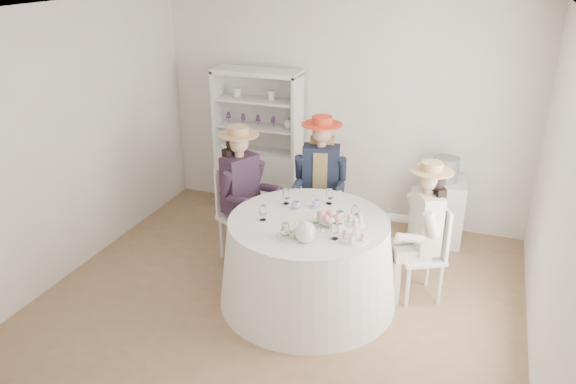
% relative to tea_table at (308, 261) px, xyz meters
% --- Properties ---
extents(ground, '(4.50, 4.50, 0.00)m').
position_rel_tea_table_xyz_m(ground, '(-0.25, 0.02, -0.43)').
color(ground, olive).
rests_on(ground, ground).
extents(ceiling, '(4.50, 4.50, 0.00)m').
position_rel_tea_table_xyz_m(ceiling, '(-0.25, 0.02, 2.27)').
color(ceiling, white).
rests_on(ceiling, wall_back).
extents(wall_back, '(4.50, 0.00, 4.50)m').
position_rel_tea_table_xyz_m(wall_back, '(-0.25, 2.02, 0.92)').
color(wall_back, silver).
rests_on(wall_back, ground).
extents(wall_front, '(4.50, 0.00, 4.50)m').
position_rel_tea_table_xyz_m(wall_front, '(-0.25, -1.98, 0.92)').
color(wall_front, silver).
rests_on(wall_front, ground).
extents(wall_left, '(0.00, 4.50, 4.50)m').
position_rel_tea_table_xyz_m(wall_left, '(-2.50, 0.02, 0.92)').
color(wall_left, silver).
rests_on(wall_left, ground).
extents(wall_right, '(0.00, 4.50, 4.50)m').
position_rel_tea_table_xyz_m(wall_right, '(2.00, 0.02, 0.92)').
color(wall_right, silver).
rests_on(wall_right, ground).
extents(tea_table, '(1.69, 1.69, 0.85)m').
position_rel_tea_table_xyz_m(tea_table, '(0.00, 0.00, 0.00)').
color(tea_table, white).
rests_on(tea_table, ground).
extents(hutch, '(1.10, 0.47, 1.82)m').
position_rel_tea_table_xyz_m(hutch, '(-1.24, 1.78, 0.22)').
color(hutch, silver).
rests_on(hutch, ground).
extents(side_table, '(0.53, 0.53, 0.75)m').
position_rel_tea_table_xyz_m(side_table, '(1.06, 1.67, -0.05)').
color(side_table, silver).
rests_on(side_table, ground).
extents(hatbox, '(0.36, 0.36, 0.27)m').
position_rel_tea_table_xyz_m(hatbox, '(1.06, 1.67, 0.46)').
color(hatbox, black).
rests_on(hatbox, side_table).
extents(guest_left, '(0.63, 0.57, 1.49)m').
position_rel_tea_table_xyz_m(guest_left, '(-0.92, 0.55, 0.42)').
color(guest_left, silver).
rests_on(guest_left, ground).
extents(guest_mid, '(0.57, 0.61, 1.53)m').
position_rel_tea_table_xyz_m(guest_mid, '(-0.21, 1.05, 0.44)').
color(guest_mid, silver).
rests_on(guest_mid, ground).
extents(guest_right, '(0.59, 0.54, 1.40)m').
position_rel_tea_table_xyz_m(guest_right, '(0.98, 0.42, 0.36)').
color(guest_right, silver).
rests_on(guest_right, ground).
extents(spare_chair, '(0.62, 0.62, 1.06)m').
position_rel_tea_table_xyz_m(spare_chair, '(-1.21, 1.09, 0.14)').
color(spare_chair, silver).
rests_on(spare_chair, ground).
extents(teacup_a, '(0.11, 0.11, 0.07)m').
position_rel_tea_table_xyz_m(teacup_a, '(-0.19, 0.19, 0.46)').
color(teacup_a, white).
rests_on(teacup_a, tea_table).
extents(teacup_b, '(0.09, 0.09, 0.07)m').
position_rel_tea_table_xyz_m(teacup_b, '(-0.03, 0.28, 0.46)').
color(teacup_b, white).
rests_on(teacup_b, tea_table).
extents(teacup_c, '(0.09, 0.09, 0.06)m').
position_rel_tea_table_xyz_m(teacup_c, '(0.25, 0.13, 0.46)').
color(teacup_c, white).
rests_on(teacup_c, tea_table).
extents(flower_bowl, '(0.27, 0.27, 0.05)m').
position_rel_tea_table_xyz_m(flower_bowl, '(0.20, -0.02, 0.46)').
color(flower_bowl, white).
rests_on(flower_bowl, tea_table).
extents(flower_arrangement, '(0.19, 0.19, 0.07)m').
position_rel_tea_table_xyz_m(flower_arrangement, '(0.20, -0.06, 0.52)').
color(flower_arrangement, pink).
rests_on(flower_arrangement, tea_table).
extents(table_teapot, '(0.26, 0.18, 0.19)m').
position_rel_tea_table_xyz_m(table_teapot, '(0.10, -0.39, 0.51)').
color(table_teapot, white).
rests_on(table_teapot, tea_table).
extents(sandwich_plate, '(0.27, 0.27, 0.06)m').
position_rel_tea_table_xyz_m(sandwich_plate, '(-0.04, -0.34, 0.45)').
color(sandwich_plate, white).
rests_on(sandwich_plate, tea_table).
extents(cupcake_stand, '(0.24, 0.24, 0.22)m').
position_rel_tea_table_xyz_m(cupcake_stand, '(0.48, -0.24, 0.51)').
color(cupcake_stand, white).
rests_on(cupcake_stand, tea_table).
extents(stemware_set, '(0.87, 0.90, 0.15)m').
position_rel_tea_table_xyz_m(stemware_set, '(0.00, 0.00, 0.50)').
color(stemware_set, white).
rests_on(stemware_set, tea_table).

